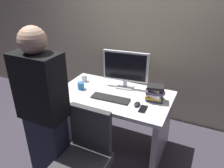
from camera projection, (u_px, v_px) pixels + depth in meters
ground_plane at (114, 144)px, 2.87m from camera, size 9.00×9.00×0.00m
wall_back at (144, 14)px, 2.98m from camera, size 6.40×0.10×3.00m
desk at (114, 111)px, 2.65m from camera, size 1.31×0.75×0.74m
office_chair at (85, 163)px, 2.01m from camera, size 0.52×0.52×0.94m
person_at_desk at (45, 117)px, 1.95m from camera, size 0.40×0.24×1.64m
monitor at (126, 68)px, 2.58m from camera, size 0.54×0.16×0.46m
keyboard at (110, 98)px, 2.43m from camera, size 0.44×0.15×0.02m
mouse at (137, 104)px, 2.31m from camera, size 0.06×0.10×0.03m
cup_near_keyboard at (81, 86)px, 2.63m from camera, size 0.08×0.08×0.09m
cup_by_monitor at (84, 78)px, 2.83m from camera, size 0.07×0.07×0.09m
book_stack at (155, 93)px, 2.37m from camera, size 0.20×0.19×0.19m
cell_phone at (143, 109)px, 2.25m from camera, size 0.08×0.15×0.01m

